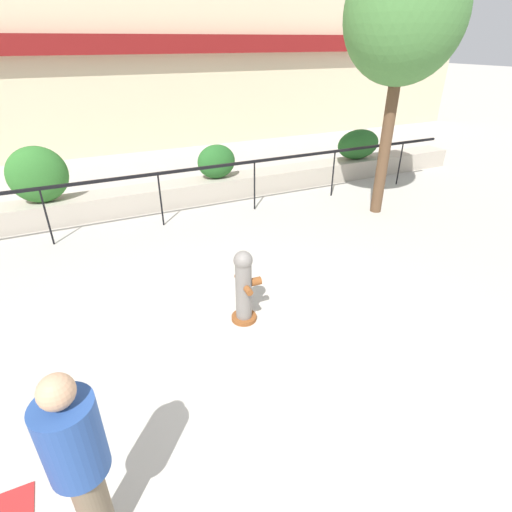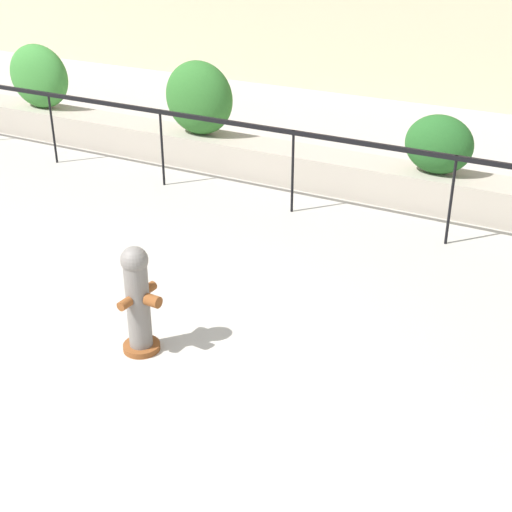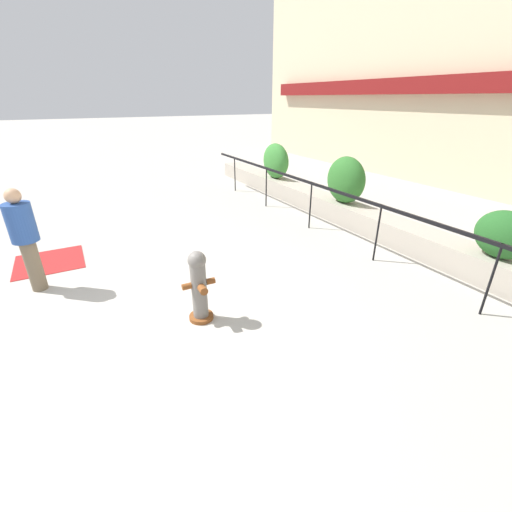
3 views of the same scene
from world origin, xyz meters
The scene contains 10 objects.
ground_plane centered at (0.00, 0.00, 0.00)m, with size 120.00×120.00×0.00m, color #B2ADA3.
building_facade centered at (0.00, 11.98, 3.99)m, with size 30.00×1.36×8.00m.
planter_wall_low centered at (0.00, 6.00, 0.25)m, with size 18.00×0.70×0.50m, color #ADA393.
fence_railing_segment centered at (0.00, 4.90, 1.02)m, with size 15.00×0.05×1.15m.
hedge_bush_1 centered at (-2.19, 6.00, 1.08)m, with size 1.16×0.70×1.15m, color #2D6B28.
hedge_bush_2 centered at (1.65, 6.00, 0.90)m, with size 0.93×0.58×0.81m, color #235B23.
hedge_bush_3 centered at (5.87, 6.00, 0.91)m, with size 1.33×0.61×0.81m, color #235B23.
fire_hydrant centered at (0.25, 1.17, 0.55)m, with size 0.43×0.48×1.08m.
street_tree centered at (4.62, 3.60, 3.86)m, with size 2.35×2.11×5.12m.
pedestrian centered at (-1.90, -0.93, 0.99)m, with size 0.55×0.55×1.73m.
Camera 1 is at (-1.54, -3.00, 3.48)m, focal length 28.00 mm.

